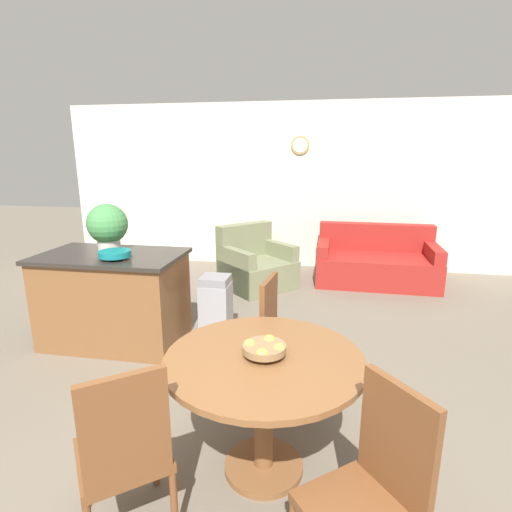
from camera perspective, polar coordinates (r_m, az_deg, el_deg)
The scene contains 12 objects.
wall_back at distance 6.77m, azimuth 5.99°, elevation 9.82°, with size 8.00×0.09×2.70m.
dining_table at distance 2.42m, azimuth 1.16°, elevation -17.73°, with size 1.14×1.14×0.76m.
dining_chair_near_left at distance 2.18m, azimuth -18.31°, elevation -24.70°, with size 0.59×0.59×0.96m.
dining_chair_near_right at distance 1.99m, azimuth 16.50°, elevation -29.07°, with size 0.59×0.59×0.96m.
dining_chair_far_side at distance 3.15m, azimuth 3.78°, elevation -11.13°, with size 0.47×0.47×0.96m.
fruit_bowl at distance 2.30m, azimuth 1.22°, elevation -13.04°, with size 0.25×0.25×0.09m.
kitchen_island at distance 4.28m, azimuth -19.58°, elevation -5.72°, with size 1.39×0.84×0.93m.
teal_bowl at distance 3.93m, azimuth -19.52°, elevation 0.29°, with size 0.29×0.29×0.08m.
potted_plant at distance 4.29m, azimuth -20.45°, elevation 4.10°, with size 0.40×0.40×0.47m.
trash_bin at distance 4.13m, azimuth -5.75°, elevation -7.49°, with size 0.29×0.29×0.68m.
couch at distance 6.26m, azimuth 16.72°, elevation -0.97°, with size 1.74×1.03×0.83m.
armchair at distance 5.76m, azimuth -0.04°, elevation -1.55°, with size 1.22×1.22×0.89m.
Camera 1 is at (0.48, -1.23, 1.87)m, focal length 28.00 mm.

